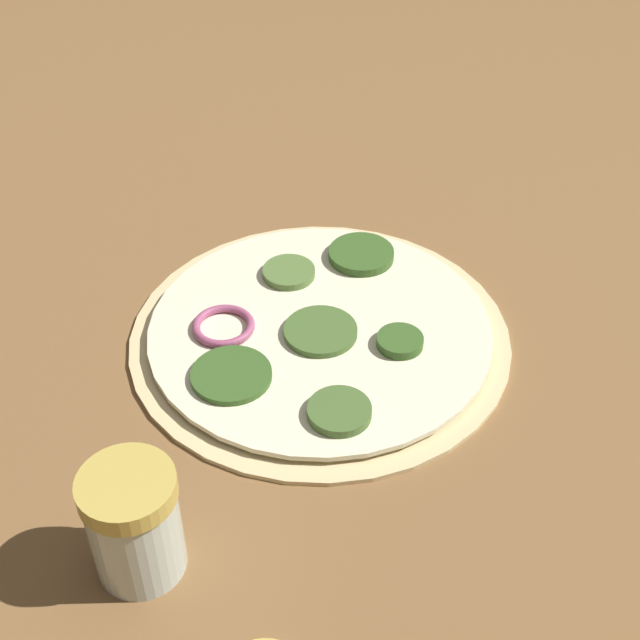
{
  "coord_description": "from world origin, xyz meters",
  "views": [
    {
      "loc": [
        -0.49,
        0.02,
        0.43
      ],
      "look_at": [
        0.0,
        0.0,
        0.02
      ],
      "focal_mm": 50.0,
      "sensor_mm": 36.0,
      "label": 1
    }
  ],
  "objects": [
    {
      "name": "ground_plane",
      "position": [
        0.0,
        0.0,
        0.0
      ],
      "size": [
        3.0,
        3.0,
        0.0
      ],
      "primitive_type": "plane",
      "color": "brown"
    },
    {
      "name": "pizza",
      "position": [
        0.0,
        0.0,
        0.01
      ],
      "size": [
        0.28,
        0.28,
        0.02
      ],
      "color": "beige",
      "rests_on": "ground_plane"
    },
    {
      "name": "spice_jar",
      "position": [
        -0.19,
        0.11,
        0.04
      ],
      "size": [
        0.05,
        0.05,
        0.07
      ],
      "color": "silver",
      "rests_on": "ground_plane"
    }
  ]
}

